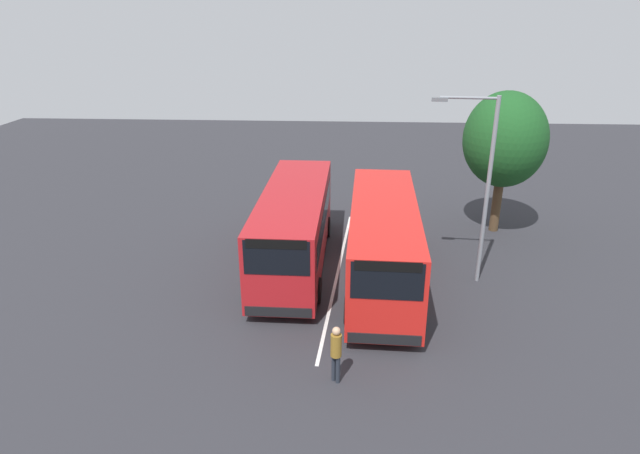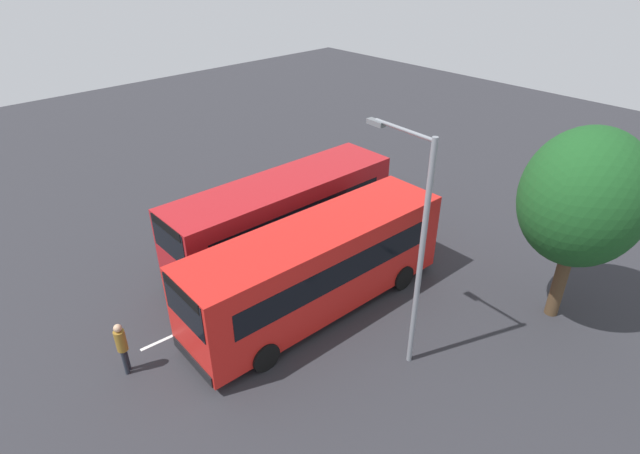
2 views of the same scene
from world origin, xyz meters
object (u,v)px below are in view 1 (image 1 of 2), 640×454
object	(u,v)px
bus_far_left	(294,225)
depot_tree	(505,140)
pedestrian	(336,350)
street_lamp	(482,179)
bus_center_left	(383,241)

from	to	relation	value
bus_far_left	depot_tree	distance (m)	10.71
pedestrian	depot_tree	world-z (taller)	depot_tree
street_lamp	bus_far_left	bearing A→B (deg)	-3.69
bus_center_left	depot_tree	distance (m)	8.63
street_lamp	depot_tree	bearing A→B (deg)	-107.55
street_lamp	depot_tree	distance (m)	5.84
bus_far_left	street_lamp	xyz separation A→B (m)	(1.04, 7.19, 2.43)
bus_center_left	depot_tree	world-z (taller)	depot_tree
bus_far_left	pedestrian	size ratio (longest dim) A/B	5.38
depot_tree	pedestrian	bearing A→B (deg)	-31.69
bus_far_left	depot_tree	bearing A→B (deg)	115.86
bus_far_left	street_lamp	bearing A→B (deg)	82.68
bus_far_left	street_lamp	world-z (taller)	street_lamp
bus_far_left	pedestrian	xyz separation A→B (m)	(7.69, 1.95, -0.69)
pedestrian	street_lamp	size ratio (longest dim) A/B	0.25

